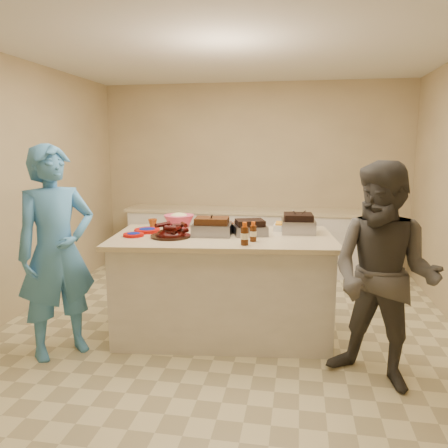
% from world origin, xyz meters
% --- Properties ---
extents(room, '(4.50, 5.00, 2.70)m').
position_xyz_m(room, '(0.00, 0.00, 0.00)').
color(room, tan).
rests_on(room, ground).
extents(back_counter, '(3.60, 0.64, 0.90)m').
position_xyz_m(back_counter, '(0.00, 2.20, 0.45)').
color(back_counter, silver).
rests_on(back_counter, ground).
extents(island, '(2.15, 1.30, 0.97)m').
position_xyz_m(island, '(-0.01, -0.04, 0.00)').
color(island, silver).
rests_on(island, ground).
extents(rib_platter, '(0.42, 0.42, 0.15)m').
position_xyz_m(rib_platter, '(-0.47, -0.20, 0.97)').
color(rib_platter, '#3B0604').
rests_on(rib_platter, island).
extents(pulled_pork_tray, '(0.38, 0.30, 0.11)m').
position_xyz_m(pulled_pork_tray, '(-0.12, -0.05, 0.97)').
color(pulled_pork_tray, '#47230F').
rests_on(pulled_pork_tray, island).
extents(brisket_tray, '(0.36, 0.33, 0.09)m').
position_xyz_m(brisket_tray, '(0.23, 0.03, 0.97)').
color(brisket_tray, black).
rests_on(brisket_tray, island).
extents(roasting_pan, '(0.34, 0.34, 0.13)m').
position_xyz_m(roasting_pan, '(0.68, 0.22, 0.97)').
color(roasting_pan, gray).
rests_on(roasting_pan, island).
extents(coleslaw_bowl, '(0.34, 0.34, 0.21)m').
position_xyz_m(coleslaw_bowl, '(-0.54, 0.31, 0.97)').
color(coleslaw_bowl, '#D83B63').
rests_on(coleslaw_bowl, island).
extents(sausage_plate, '(0.39, 0.39, 0.05)m').
position_xyz_m(sausage_plate, '(0.05, 0.40, 0.97)').
color(sausage_plate, silver).
rests_on(sausage_plate, island).
extents(mac_cheese_dish, '(0.30, 0.22, 0.08)m').
position_xyz_m(mac_cheese_dish, '(0.59, 0.33, 0.97)').
color(mac_cheese_dish, orange).
rests_on(mac_cheese_dish, island).
extents(bbq_bottle_a, '(0.07, 0.07, 0.18)m').
position_xyz_m(bbq_bottle_a, '(0.29, -0.25, 0.97)').
color(bbq_bottle_a, '#3C1B08').
rests_on(bbq_bottle_a, island).
extents(bbq_bottle_b, '(0.07, 0.07, 0.19)m').
position_xyz_m(bbq_bottle_b, '(0.24, -0.40, 0.97)').
color(bbq_bottle_b, '#3C1B08').
rests_on(bbq_bottle_b, island).
extents(mustard_bottle, '(0.05, 0.05, 0.12)m').
position_xyz_m(mustard_bottle, '(-0.15, 0.19, 0.97)').
color(mustard_bottle, '#F4BA00').
rests_on(mustard_bottle, island).
extents(sauce_bowl, '(0.13, 0.05, 0.12)m').
position_xyz_m(sauce_bowl, '(-0.08, 0.24, 0.97)').
color(sauce_bowl, silver).
rests_on(sauce_bowl, island).
extents(plate_stack_large, '(0.28, 0.28, 0.03)m').
position_xyz_m(plate_stack_large, '(-0.77, -0.00, 0.97)').
color(plate_stack_large, '#A40A05').
rests_on(plate_stack_large, island).
extents(plate_stack_small, '(0.21, 0.21, 0.03)m').
position_xyz_m(plate_stack_small, '(-0.82, -0.22, 0.97)').
color(plate_stack_small, '#A40A05').
rests_on(plate_stack_small, island).
extents(plastic_cup, '(0.10, 0.10, 0.09)m').
position_xyz_m(plastic_cup, '(-0.80, 0.25, 0.97)').
color(plastic_cup, '#903B0E').
rests_on(plastic_cup, island).
extents(basket_stack, '(0.22, 0.18, 0.10)m').
position_xyz_m(basket_stack, '(-0.25, 0.37, 0.97)').
color(basket_stack, '#A40A05').
rests_on(basket_stack, island).
extents(guest_blue, '(1.79, 1.70, 0.43)m').
position_xyz_m(guest_blue, '(-1.33, -0.68, 0.00)').
color(guest_blue, '#4791D3').
rests_on(guest_blue, ground).
extents(guest_gray, '(1.56, 1.87, 0.64)m').
position_xyz_m(guest_gray, '(1.31, -0.73, 0.00)').
color(guest_gray, '#4F4D48').
rests_on(guest_gray, ground).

